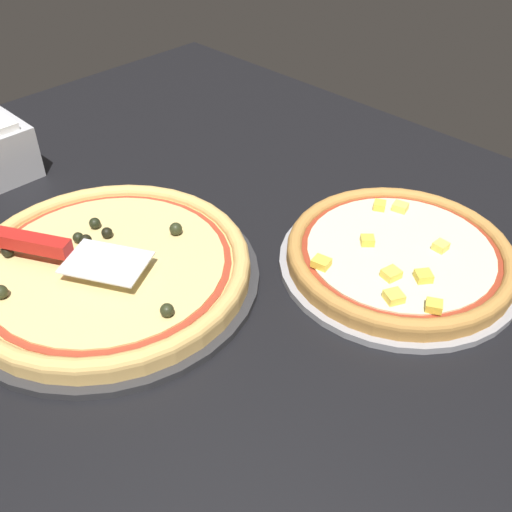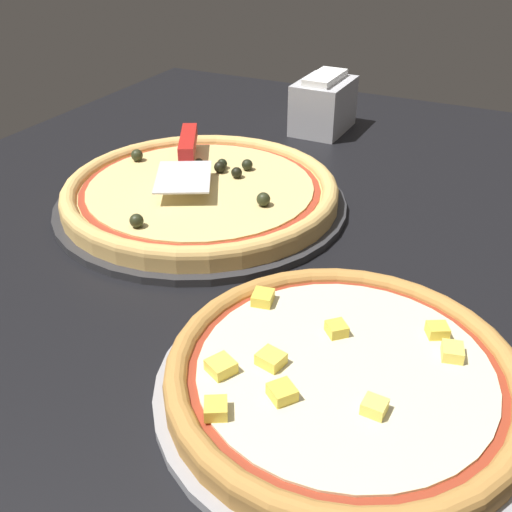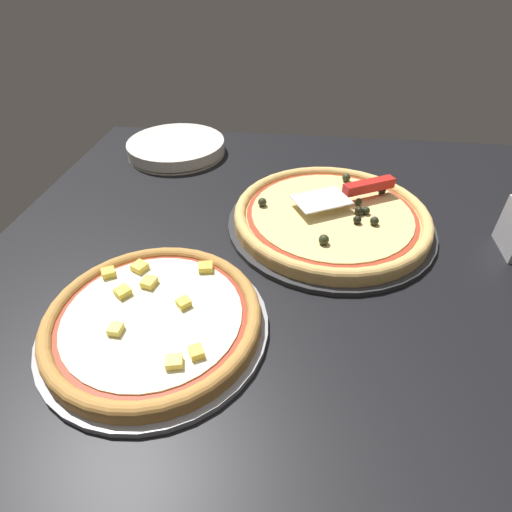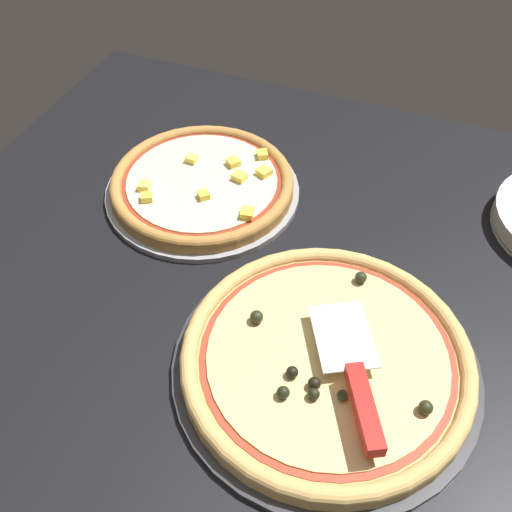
# 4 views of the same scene
# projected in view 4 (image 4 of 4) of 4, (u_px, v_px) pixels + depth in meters

# --- Properties ---
(ground_plane) EXTENTS (1.27, 1.16, 0.04)m
(ground_plane) POSITION_uv_depth(u_px,v_px,m) (242.00, 349.00, 0.83)
(ground_plane) COLOR black
(pizza_pan_front) EXTENTS (0.40, 0.40, 0.01)m
(pizza_pan_front) POSITION_uv_depth(u_px,v_px,m) (325.00, 367.00, 0.79)
(pizza_pan_front) COLOR #2D2D30
(pizza_pan_front) RESTS_ON ground_plane
(pizza_front) EXTENTS (0.38, 0.38, 0.04)m
(pizza_front) POSITION_uv_depth(u_px,v_px,m) (327.00, 359.00, 0.77)
(pizza_front) COLOR #DBAD60
(pizza_front) RESTS_ON pizza_pan_front
(pizza_pan_back) EXTENTS (0.33, 0.33, 0.01)m
(pizza_pan_back) POSITION_uv_depth(u_px,v_px,m) (203.00, 191.00, 1.02)
(pizza_pan_back) COLOR #939399
(pizza_pan_back) RESTS_ON ground_plane
(pizza_back) EXTENTS (0.31, 0.31, 0.03)m
(pizza_back) POSITION_uv_depth(u_px,v_px,m) (202.00, 183.00, 1.01)
(pizza_back) COLOR #B77F3D
(pizza_back) RESTS_ON pizza_pan_back
(serving_spatula) EXTENTS (0.21, 0.14, 0.02)m
(serving_spatula) POSITION_uv_depth(u_px,v_px,m) (358.00, 387.00, 0.70)
(serving_spatula) COLOR silver
(serving_spatula) RESTS_ON pizza_front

